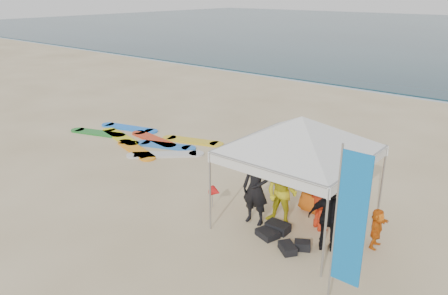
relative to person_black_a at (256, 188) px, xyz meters
The scene contains 13 objects.
ground 2.48m from the person_black_a, 143.35° to the right, with size 120.00×120.00×0.00m, color beige.
shoreline_foam 16.96m from the person_black_a, 96.22° to the left, with size 160.00×1.20×0.01m, color silver.
person_black_a is the anchor object (origin of this frame).
person_yellow 0.65m from the person_black_a, 33.70° to the left, with size 0.82×0.64×1.69m, color yellow.
person_orange_a 1.64m from the person_black_a, 28.92° to the left, with size 1.16×0.67×1.80m, color red.
person_black_b 1.99m from the person_black_a, ahead, with size 0.95×0.40×1.62m, color black.
person_orange_b 1.66m from the person_black_a, 60.92° to the left, with size 0.91×0.59×1.86m, color #D65D13.
person_seated 2.94m from the person_black_a, 16.86° to the left, with size 0.89×0.28×0.96m, color orange.
canopy_tent 2.12m from the person_black_a, 33.31° to the left, with size 4.28×4.28×3.23m.
feather_flag 3.74m from the person_black_a, 29.35° to the right, with size 0.55×0.04×3.27m.
marker_pennant 1.33m from the person_black_a, behind, with size 0.28×0.28×0.64m.
gear_pile 1.30m from the person_black_a, 16.37° to the right, with size 1.44×1.05×0.22m.
surfboard_spread 7.41m from the person_black_a, 161.55° to the left, with size 5.98×3.21×0.07m.
Camera 1 is at (7.45, -6.68, 5.59)m, focal length 35.00 mm.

